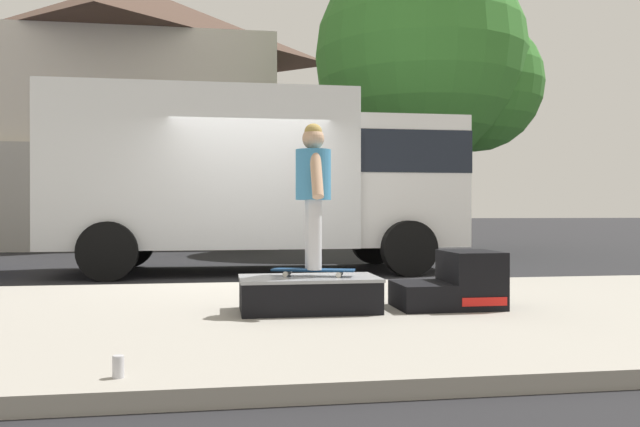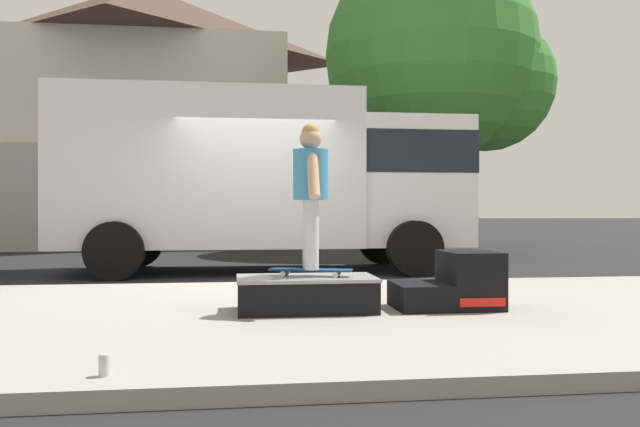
{
  "view_description": "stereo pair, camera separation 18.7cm",
  "coord_description": "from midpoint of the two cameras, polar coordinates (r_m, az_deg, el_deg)",
  "views": [
    {
      "loc": [
        -0.48,
        -8.95,
        1.07
      ],
      "look_at": [
        0.6,
        -2.11,
        1.03
      ],
      "focal_mm": 35.87,
      "sensor_mm": 36.0,
      "label": 1
    },
    {
      "loc": [
        -0.3,
        -8.98,
        1.07
      ],
      "look_at": [
        0.6,
        -2.11,
        1.03
      ],
      "focal_mm": 35.87,
      "sensor_mm": 36.0,
      "label": 2
    }
  ],
  "objects": [
    {
      "name": "skater_kid",
      "position": [
        6.02,
        -1.5,
        2.7
      ],
      "size": [
        0.33,
        0.71,
        1.37
      ],
      "color": "silver",
      "rests_on": "skateboard"
    },
    {
      "name": "house_behind",
      "position": [
        21.72,
        -17.05,
        8.7
      ],
      "size": [
        9.54,
        8.22,
        8.4
      ],
      "color": "beige",
      "rests_on": "ground"
    },
    {
      "name": "skate_box",
      "position": [
        6.04,
        -1.89,
        -7.05
      ],
      "size": [
        1.3,
        0.72,
        0.32
      ],
      "color": "black",
      "rests_on": "sidewalk_slab"
    },
    {
      "name": "street_tree_main",
      "position": [
        17.44,
        9.62,
        13.08
      ],
      "size": [
        6.04,
        5.49,
        7.83
      ],
      "color": "brown",
      "rests_on": "ground"
    },
    {
      "name": "sidewalk_slab",
      "position": [
        6.06,
        -5.21,
        -9.28
      ],
      "size": [
        50.0,
        5.0,
        0.12
      ],
      "primitive_type": "cube",
      "color": "gray",
      "rests_on": "ground"
    },
    {
      "name": "box_truck",
      "position": [
        11.2,
        -5.81,
        3.54
      ],
      "size": [
        6.91,
        2.63,
        3.05
      ],
      "color": "silver",
      "rests_on": "ground"
    },
    {
      "name": "skateboard",
      "position": [
        6.05,
        -1.5,
        -5.09
      ],
      "size": [
        0.8,
        0.42,
        0.07
      ],
      "color": "navy",
      "rests_on": "skate_box"
    },
    {
      "name": "soda_can",
      "position": [
        3.92,
        -18.9,
        -12.8
      ],
      "size": [
        0.07,
        0.07,
        0.13
      ],
      "color": "silver",
      "rests_on": "sidewalk_slab"
    },
    {
      "name": "ground_plane",
      "position": [
        9.04,
        -6.46,
        -6.48
      ],
      "size": [
        140.0,
        140.0,
        0.0
      ],
      "primitive_type": "plane",
      "color": "black"
    },
    {
      "name": "kicker_ramp",
      "position": [
        6.38,
        11.2,
        -6.2
      ],
      "size": [
        1.0,
        0.66,
        0.55
      ],
      "color": "black",
      "rests_on": "sidewalk_slab"
    }
  ]
}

